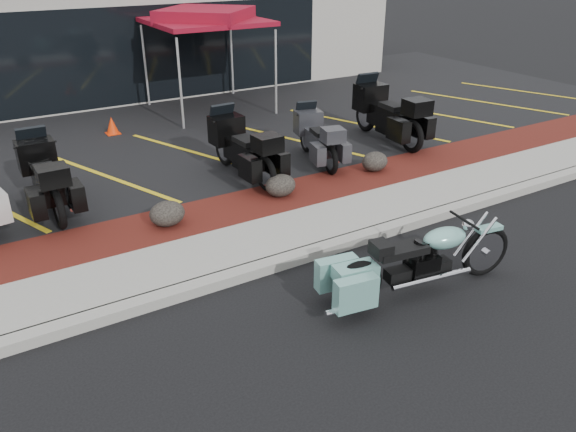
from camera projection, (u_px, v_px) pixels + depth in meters
ground at (361, 280)px, 7.92m from camera, size 90.00×90.00×0.00m
curb at (325, 248)px, 8.58m from camera, size 24.00×0.25×0.15m
sidewalk at (301, 230)px, 9.12m from camera, size 24.00×1.20×0.15m
mulch_bed at (265, 204)px, 10.05m from camera, size 24.00×1.20×0.16m
upper_lot at (162, 128)px, 14.22m from camera, size 26.00×9.60×0.15m
dealership_building at (91, 22)px, 18.21m from camera, size 18.00×8.16×4.00m
boulder_left at (167, 214)px, 9.02m from camera, size 0.58×0.48×0.41m
boulder_mid at (281, 185)px, 10.09m from camera, size 0.57×0.47×0.40m
boulder_right at (375, 161)px, 11.22m from camera, size 0.55×0.46×0.39m
hero_cruiser at (486, 244)px, 7.81m from camera, size 2.94×1.13×1.01m
touring_black_front at (37, 161)px, 9.99m from camera, size 0.87×2.20×1.28m
touring_black_mid at (224, 135)px, 11.34m from camera, size 0.95×2.25×1.29m
touring_grey at (306, 127)px, 12.13m from camera, size 1.15×2.06×1.13m
touring_black_rear at (366, 102)px, 13.43m from camera, size 1.09×2.49×1.42m
traffic_cone at (112, 125)px, 13.46m from camera, size 0.37×0.37×0.41m
popup_canopy at (206, 18)px, 14.53m from camera, size 3.34×3.34×2.64m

